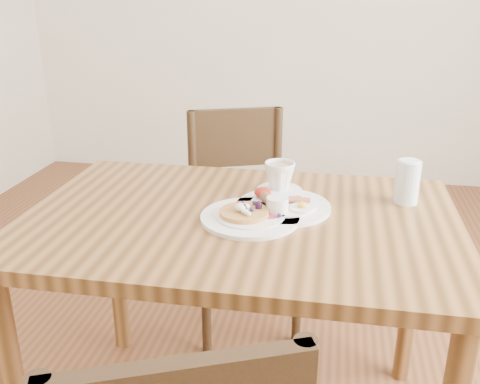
% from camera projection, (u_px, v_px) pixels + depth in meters
% --- Properties ---
extents(dining_table, '(1.20, 0.80, 0.75)m').
position_uv_depth(dining_table, '(240.00, 247.00, 1.52)').
color(dining_table, brown).
rests_on(dining_table, ground).
extents(chair_far, '(0.54, 0.54, 0.88)m').
position_uv_depth(chair_far, '(241.00, 210.00, 2.17)').
color(chair_far, '#322112').
rests_on(chair_far, ground).
extents(pancake_plate, '(0.27, 0.27, 0.06)m').
position_uv_depth(pancake_plate, '(252.00, 215.00, 1.45)').
color(pancake_plate, white).
rests_on(pancake_plate, dining_table).
extents(breakfast_plate, '(0.27, 0.27, 0.04)m').
position_uv_depth(breakfast_plate, '(282.00, 205.00, 1.52)').
color(breakfast_plate, white).
rests_on(breakfast_plate, dining_table).
extents(teacup_saucer, '(0.14, 0.14, 0.10)m').
position_uv_depth(teacup_saucer, '(280.00, 178.00, 1.63)').
color(teacup_saucer, white).
rests_on(teacup_saucer, dining_table).
extents(water_glass, '(0.07, 0.07, 0.13)m').
position_uv_depth(water_glass, '(407.00, 182.00, 1.55)').
color(water_glass, silver).
rests_on(water_glass, dining_table).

